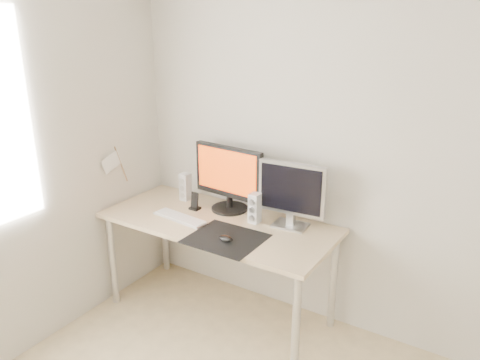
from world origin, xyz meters
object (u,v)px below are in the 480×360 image
at_px(second_monitor, 292,192).
at_px(keyboard, 180,218).
at_px(speaker_left, 185,187).
at_px(speaker_right, 255,208).
at_px(mouse, 226,238).
at_px(desk, 218,231).
at_px(phone_dock, 195,204).
at_px(main_monitor, 229,176).

bearing_deg(second_monitor, keyboard, -157.42).
height_order(speaker_left, speaker_right, same).
distance_m(mouse, desk, 0.33).
bearing_deg(speaker_right, second_monitor, 16.80).
xyz_separation_m(mouse, speaker_left, (-0.64, 0.42, 0.08)).
xyz_separation_m(second_monitor, speaker_right, (-0.23, -0.07, -0.14)).
relative_size(second_monitor, phone_dock, 3.54).
height_order(second_monitor, speaker_left, second_monitor).
bearing_deg(speaker_right, mouse, -91.27).
bearing_deg(phone_dock, speaker_left, 146.44).
bearing_deg(keyboard, second_monitor, 22.58).
bearing_deg(phone_dock, second_monitor, 8.19).
bearing_deg(second_monitor, phone_dock, -171.81).
bearing_deg(keyboard, phone_dock, 95.05).
relative_size(mouse, phone_dock, 0.76).
bearing_deg(keyboard, mouse, -14.82).
height_order(speaker_right, keyboard, speaker_right).
bearing_deg(desk, speaker_right, 26.17).
bearing_deg(speaker_right, speaker_left, 172.81).
bearing_deg(speaker_left, second_monitor, -0.79).
xyz_separation_m(main_monitor, speaker_right, (0.26, -0.09, -0.15)).
bearing_deg(second_monitor, speaker_left, 179.21).
distance_m(main_monitor, speaker_left, 0.41).
relative_size(mouse, speaker_left, 0.47).
bearing_deg(keyboard, main_monitor, 57.43).
xyz_separation_m(speaker_right, phone_dock, (-0.48, -0.03, -0.06)).
bearing_deg(desk, keyboard, -155.51).
bearing_deg(keyboard, desk, 24.49).
bearing_deg(desk, speaker_left, 155.46).
distance_m(second_monitor, speaker_left, 0.89).
height_order(desk, main_monitor, main_monitor).
distance_m(mouse, main_monitor, 0.55).
bearing_deg(speaker_left, main_monitor, 0.96).
height_order(second_monitor, phone_dock, second_monitor).
distance_m(second_monitor, keyboard, 0.78).
relative_size(desk, keyboard, 3.72).
distance_m(speaker_left, keyboard, 0.37).
bearing_deg(second_monitor, speaker_right, -163.20).
distance_m(second_monitor, speaker_right, 0.28).
bearing_deg(speaker_left, phone_dock, -33.56).
bearing_deg(main_monitor, speaker_left, -179.04).
height_order(mouse, speaker_left, speaker_left).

